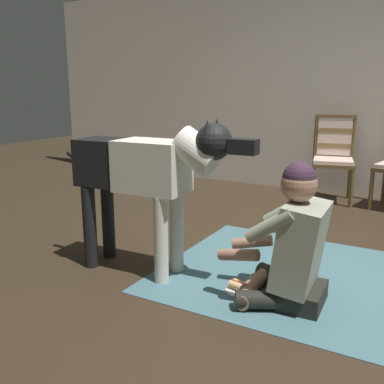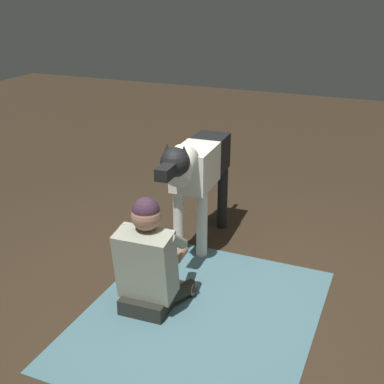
{
  "view_description": "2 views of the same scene",
  "coord_description": "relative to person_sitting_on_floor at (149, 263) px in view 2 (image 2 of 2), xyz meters",
  "views": [
    {
      "loc": [
        0.9,
        -2.64,
        1.28
      ],
      "look_at": [
        -0.42,
        -0.3,
        0.64
      ],
      "focal_mm": 40.75,
      "sensor_mm": 36.0,
      "label": 1
    },
    {
      "loc": [
        3.03,
        1.31,
        2.23
      ],
      "look_at": [
        -0.34,
        -0.12,
        0.71
      ],
      "focal_mm": 47.68,
      "sensor_mm": 36.0,
      "label": 2
    }
  ],
  "objects": [
    {
      "name": "ground_plane",
      "position": [
        -0.22,
        0.22,
        -0.36
      ],
      "size": [
        15.71,
        15.71,
        0.0
      ],
      "primitive_type": "plane",
      "color": "#332619"
    },
    {
      "name": "area_rug",
      "position": [
        -0.01,
        0.39,
        -0.36
      ],
      "size": [
        1.93,
        1.6,
        0.01
      ],
      "primitive_type": "cube",
      "color": "#456A74",
      "rests_on": "ground"
    },
    {
      "name": "person_sitting_on_floor",
      "position": [
        0.0,
        0.0,
        0.0
      ],
      "size": [
        0.64,
        0.58,
        0.87
      ],
      "color": "black",
      "rests_on": "ground"
    },
    {
      "name": "large_dog",
      "position": [
        -1.02,
        -0.05,
        0.37
      ],
      "size": [
        1.47,
        0.34,
        1.09
      ],
      "color": "silver",
      "rests_on": "ground"
    },
    {
      "name": "hot_dog_on_plate",
      "position": [
        -0.31,
        -0.01,
        -0.33
      ],
      "size": [
        0.22,
        0.22,
        0.06
      ],
      "color": "silver",
      "rests_on": "ground"
    }
  ]
}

